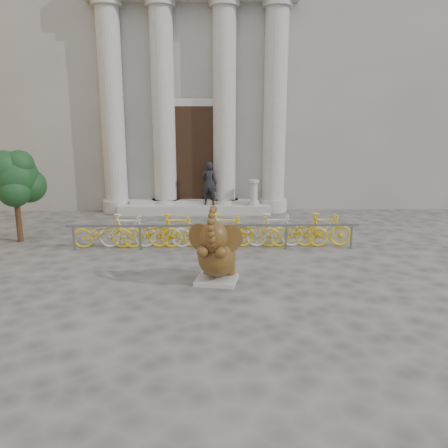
{
  "coord_description": "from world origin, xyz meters",
  "views": [
    {
      "loc": [
        0.8,
        -7.94,
        3.48
      ],
      "look_at": [
        1.03,
        2.52,
        1.1
      ],
      "focal_mm": 35.0,
      "sensor_mm": 36.0,
      "label": 1
    }
  ],
  "objects_px": {
    "elephant_statue": "(216,254)",
    "bike_rack": "(213,230)",
    "tree": "(15,178)",
    "pedestrian": "(209,183)"
  },
  "relations": [
    {
      "from": "tree",
      "to": "pedestrian",
      "type": "relative_size",
      "value": 1.61
    },
    {
      "from": "elephant_statue",
      "to": "tree",
      "type": "distance_m",
      "value": 7.1
    },
    {
      "from": "bike_rack",
      "to": "tree",
      "type": "bearing_deg",
      "value": 172.79
    },
    {
      "from": "bike_rack",
      "to": "tree",
      "type": "distance_m",
      "value": 6.08
    },
    {
      "from": "bike_rack",
      "to": "pedestrian",
      "type": "xyz_separation_m",
      "value": [
        -0.17,
        4.93,
        0.72
      ]
    },
    {
      "from": "elephant_statue",
      "to": "pedestrian",
      "type": "distance_m",
      "value": 7.88
    },
    {
      "from": "elephant_statue",
      "to": "bike_rack",
      "type": "relative_size",
      "value": 0.22
    },
    {
      "from": "tree",
      "to": "pedestrian",
      "type": "distance_m",
      "value": 7.1
    },
    {
      "from": "bike_rack",
      "to": "tree",
      "type": "xyz_separation_m",
      "value": [
        -5.86,
        0.74,
        1.43
      ]
    },
    {
      "from": "bike_rack",
      "to": "elephant_statue",
      "type": "bearing_deg",
      "value": -88.34
    }
  ]
}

